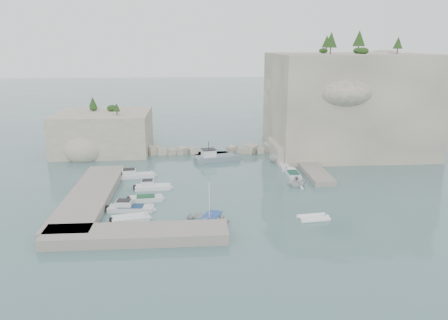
{
  "coord_description": "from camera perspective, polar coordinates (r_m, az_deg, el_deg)",
  "views": [
    {
      "loc": [
        -4.33,
        -52.5,
        18.72
      ],
      "look_at": [
        0.0,
        6.0,
        3.0
      ],
      "focal_mm": 35.0,
      "sensor_mm": 36.0,
      "label": 1
    }
  ],
  "objects": [
    {
      "name": "motorboat_d",
      "position": [
        51.86,
        -12.05,
        -6.51
      ],
      "size": [
        5.8,
        2.15,
        1.4
      ],
      "primitive_type": null,
      "rotation": [
        0.0,
        0.0,
        -0.08
      ],
      "color": "silver",
      "rests_on": "ground"
    },
    {
      "name": "motorboat_c",
      "position": [
        54.68,
        -10.16,
        -5.26
      ],
      "size": [
        4.53,
        2.02,
        0.7
      ],
      "primitive_type": null,
      "rotation": [
        0.0,
        0.0,
        0.1
      ],
      "color": "silver",
      "rests_on": "ground"
    },
    {
      "name": "cliff_east",
      "position": [
        80.94,
        15.66,
        7.2
      ],
      "size": [
        26.0,
        22.0,
        17.0
      ],
      "primitive_type": "cube",
      "color": "beige",
      "rests_on": "ground"
    },
    {
      "name": "ground",
      "position": [
        55.9,
        0.46,
        -4.56
      ],
      "size": [
        400.0,
        400.0,
        0.0
      ],
      "primitive_type": "plane",
      "color": "slate",
      "rests_on": "ground"
    },
    {
      "name": "tender_east_a",
      "position": [
        59.8,
        9.49,
        -3.45
      ],
      "size": [
        3.69,
        3.39,
        1.64
      ],
      "primitive_type": "imported",
      "rotation": [
        0.0,
        0.0,
        1.83
      ],
      "color": "white",
      "rests_on": "ground"
    },
    {
      "name": "motorboat_b",
      "position": [
        58.78,
        -9.25,
        -3.77
      ],
      "size": [
        5.14,
        1.89,
        1.4
      ],
      "primitive_type": null,
      "rotation": [
        0.0,
        0.0,
        0.05
      ],
      "color": "white",
      "rests_on": "ground"
    },
    {
      "name": "tender_east_c",
      "position": [
        68.19,
        7.9,
        -1.08
      ],
      "size": [
        1.45,
        4.27,
        0.7
      ],
      "primitive_type": null,
      "rotation": [
        0.0,
        0.0,
        1.55
      ],
      "color": "silver",
      "rests_on": "ground"
    },
    {
      "name": "outcrop_west",
      "position": [
        80.52,
        -15.41,
        3.56
      ],
      "size": [
        16.0,
        14.0,
        7.0
      ],
      "primitive_type": "cube",
      "color": "beige",
      "rests_on": "ground"
    },
    {
      "name": "tender_east_d",
      "position": [
        71.91,
        7.46,
        -0.22
      ],
      "size": [
        4.52,
        2.5,
        1.65
      ],
      "primitive_type": "imported",
      "rotation": [
        0.0,
        0.0,
        1.79
      ],
      "color": "white",
      "rests_on": "ground"
    },
    {
      "name": "inflatable_dinghy",
      "position": [
        49.34,
        11.57,
        -7.62
      ],
      "size": [
        3.8,
        2.19,
        0.44
      ],
      "primitive_type": null,
      "rotation": [
        0.0,
        0.0,
        0.13
      ],
      "color": "white",
      "rests_on": "ground"
    },
    {
      "name": "vegetation",
      "position": [
        80.03,
        12.22,
        14.11
      ],
      "size": [
        53.48,
        13.88,
        13.4
      ],
      "color": "#1E4219",
      "rests_on": "ground"
    },
    {
      "name": "quay_south",
      "position": [
        44.29,
        -11.36,
        -9.53
      ],
      "size": [
        18.0,
        4.0,
        1.1
      ],
      "primitive_type": "cube",
      "color": "#9E9689",
      "rests_on": "ground"
    },
    {
      "name": "breakwater",
      "position": [
        76.72,
        -1.63,
        1.41
      ],
      "size": [
        28.0,
        3.0,
        1.4
      ],
      "primitive_type": "cube",
      "color": "beige",
      "rests_on": "ground"
    },
    {
      "name": "ledge_east",
      "position": [
        67.52,
        11.25,
        -1.04
      ],
      "size": [
        3.0,
        16.0,
        0.8
      ],
      "primitive_type": "cube",
      "color": "#9E9689",
      "rests_on": "ground"
    },
    {
      "name": "cliff_terrace",
      "position": [
        74.67,
        9.31,
        1.27
      ],
      "size": [
        8.0,
        10.0,
        2.5
      ],
      "primitive_type": "cube",
      "color": "beige",
      "rests_on": "ground"
    },
    {
      "name": "motorboat_e",
      "position": [
        49.0,
        -12.09,
        -7.81
      ],
      "size": [
        4.67,
        2.73,
        0.7
      ],
      "primitive_type": null,
      "rotation": [
        0.0,
        0.0,
        0.22
      ],
      "color": "white",
      "rests_on": "ground"
    },
    {
      "name": "motorboat_a",
      "position": [
        64.26,
        -11.51,
        -2.25
      ],
      "size": [
        6.21,
        2.61,
        1.4
      ],
      "primitive_type": null,
      "rotation": [
        0.0,
        0.0,
        0.14
      ],
      "color": "white",
      "rests_on": "ground"
    },
    {
      "name": "tender_east_b",
      "position": [
        64.31,
        8.99,
        -2.11
      ],
      "size": [
        1.88,
        5.08,
        0.7
      ],
      "primitive_type": null,
      "rotation": [
        0.0,
        0.0,
        1.54
      ],
      "color": "silver",
      "rests_on": "ground"
    },
    {
      "name": "rowboat_mast",
      "position": [
        46.76,
        -1.94,
        -5.17
      ],
      "size": [
        0.1,
        0.1,
        4.2
      ],
      "primitive_type": "cylinder",
      "color": "white",
      "rests_on": "rowboat"
    },
    {
      "name": "rowboat",
      "position": [
        47.72,
        -1.92,
        -8.1
      ],
      "size": [
        5.75,
        5.01,
        1.0
      ],
      "primitive_type": "imported",
      "rotation": [
        0.0,
        0.0,
        1.18
      ],
      "color": "white",
      "rests_on": "ground"
    },
    {
      "name": "quay_west",
      "position": [
        56.06,
        -17.11,
        -4.6
      ],
      "size": [
        5.0,
        24.0,
        1.1
      ],
      "primitive_type": "cube",
      "color": "#9E9689",
      "rests_on": "ground"
    },
    {
      "name": "work_boat",
      "position": [
        71.95,
        -0.88,
        -0.08
      ],
      "size": [
        8.51,
        4.4,
        2.2
      ],
      "primitive_type": null,
      "rotation": [
        0.0,
        0.0,
        0.26
      ],
      "color": "slate",
      "rests_on": "ground"
    }
  ]
}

